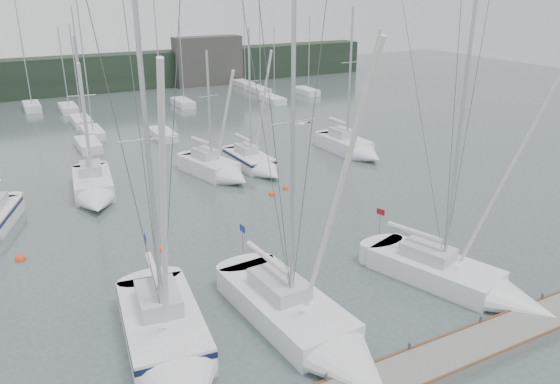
% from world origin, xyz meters
% --- Properties ---
extents(ground, '(160.00, 160.00, 0.00)m').
position_xyz_m(ground, '(0.00, 0.00, 0.00)').
color(ground, '#43514E').
rests_on(ground, ground).
extents(dock, '(24.00, 2.00, 0.40)m').
position_xyz_m(dock, '(0.00, -5.00, 0.20)').
color(dock, slate).
rests_on(dock, ground).
extents(far_treeline, '(90.00, 4.00, 5.00)m').
position_xyz_m(far_treeline, '(0.00, 62.00, 2.50)').
color(far_treeline, black).
rests_on(far_treeline, ground).
extents(far_building_right, '(10.00, 3.00, 7.00)m').
position_xyz_m(far_building_right, '(18.00, 60.00, 3.50)').
color(far_building_right, '#403D3B').
rests_on(far_building_right, ground).
extents(mast_forest, '(58.57, 27.23, 14.55)m').
position_xyz_m(mast_forest, '(-5.56, 45.05, 0.47)').
color(mast_forest, white).
rests_on(mast_forest, ground).
extents(sailboat_near_left, '(4.19, 9.88, 15.12)m').
position_xyz_m(sailboat_near_left, '(-6.66, 0.13, 0.64)').
color(sailboat_near_left, white).
rests_on(sailboat_near_left, ground).
extents(sailboat_near_center, '(3.90, 11.12, 15.71)m').
position_xyz_m(sailboat_near_center, '(-0.93, -1.52, 0.55)').
color(sailboat_near_center, white).
rests_on(sailboat_near_center, ground).
extents(sailboat_near_right, '(5.55, 9.69, 15.03)m').
position_xyz_m(sailboat_near_right, '(7.96, -1.61, 0.52)').
color(sailboat_near_right, white).
rests_on(sailboat_near_right, ground).
extents(sailboat_mid_b, '(3.58, 8.32, 11.87)m').
position_xyz_m(sailboat_mid_b, '(-5.97, 20.04, 0.59)').
color(sailboat_mid_b, white).
rests_on(sailboat_mid_b, ground).
extents(sailboat_mid_c, '(4.18, 7.53, 10.44)m').
position_xyz_m(sailboat_mid_c, '(3.47, 19.99, 0.58)').
color(sailboat_mid_c, white).
rests_on(sailboat_mid_c, ground).
extents(sailboat_mid_d, '(2.67, 7.67, 11.86)m').
position_xyz_m(sailboat_mid_d, '(6.85, 20.27, 0.54)').
color(sailboat_mid_d, white).
rests_on(sailboat_mid_d, ground).
extents(sailboat_mid_e, '(2.88, 7.73, 13.28)m').
position_xyz_m(sailboat_mid_e, '(16.29, 20.05, 0.61)').
color(sailboat_mid_e, white).
rests_on(sailboat_mid_e, ground).
extents(buoy_a, '(0.55, 0.55, 0.55)m').
position_xyz_m(buoy_a, '(-4.17, 10.11, 0.00)').
color(buoy_a, '#E94114').
rests_on(buoy_a, ground).
extents(buoy_b, '(0.53, 0.53, 0.53)m').
position_xyz_m(buoy_b, '(5.43, 14.79, 0.00)').
color(buoy_b, '#E94114').
rests_on(buoy_b, ground).
extents(buoy_c, '(0.61, 0.61, 0.61)m').
position_xyz_m(buoy_c, '(-11.34, 12.55, 0.00)').
color(buoy_c, '#E94114').
rests_on(buoy_c, ground).
extents(seagull, '(1.10, 0.54, 0.22)m').
position_xyz_m(seagull, '(-0.41, 0.84, 8.95)').
color(seagull, silver).
rests_on(seagull, ground).
extents(buoy_d, '(0.49, 0.49, 0.49)m').
position_xyz_m(buoy_d, '(6.89, 15.45, 0.00)').
color(buoy_d, '#E94114').
rests_on(buoy_d, ground).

